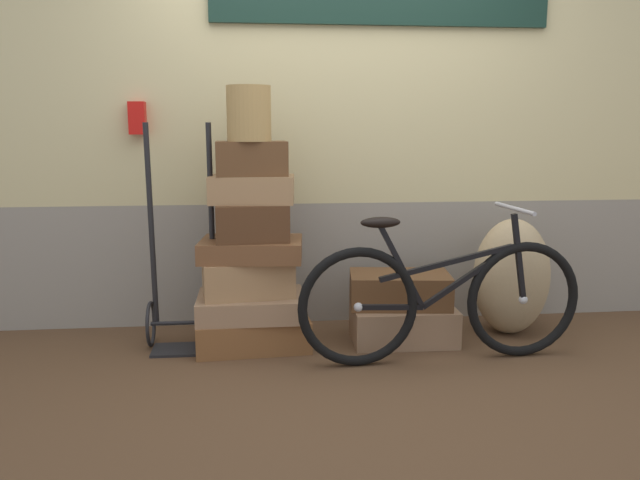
{
  "coord_description": "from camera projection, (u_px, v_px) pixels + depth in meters",
  "views": [
    {
      "loc": [
        -0.52,
        -3.37,
        1.3
      ],
      "look_at": [
        -0.15,
        0.21,
        0.66
      ],
      "focal_mm": 35.52,
      "sensor_mm": 36.0,
      "label": 1
    }
  ],
  "objects": [
    {
      "name": "suitcase_6",
      "position": [
        251.0,
        158.0,
        3.66
      ],
      "size": [
        0.42,
        0.28,
        0.2
      ],
      "primitive_type": "cube",
      "rotation": [
        0.0,
        0.0,
        0.04
      ],
      "color": "brown",
      "rests_on": "suitcase_5"
    },
    {
      "name": "ground",
      "position": [
        350.0,
        365.0,
        3.59
      ],
      "size": [
        9.32,
        5.2,
        0.06
      ],
      "primitive_type": "cube",
      "color": "#513823"
    },
    {
      "name": "suitcase_2",
      "position": [
        248.0,
        277.0,
        3.75
      ],
      "size": [
        0.56,
        0.41,
        0.21
      ],
      "primitive_type": "cube",
      "rotation": [
        0.0,
        0.0,
        0.12
      ],
      "color": "#9E754C",
      "rests_on": "suitcase_1"
    },
    {
      "name": "suitcase_0",
      "position": [
        252.0,
        330.0,
        3.82
      ],
      "size": [
        0.7,
        0.53,
        0.19
      ],
      "primitive_type": "cube",
      "rotation": [
        0.0,
        0.0,
        0.07
      ],
      "color": "brown",
      "rests_on": "ground"
    },
    {
      "name": "suitcase_4",
      "position": [
        252.0,
        222.0,
        3.68
      ],
      "size": [
        0.43,
        0.32,
        0.21
      ],
      "primitive_type": "cube",
      "rotation": [
        0.0,
        0.0,
        0.06
      ],
      "color": "#4C2D19",
      "rests_on": "suitcase_3"
    },
    {
      "name": "suitcase_5",
      "position": [
        252.0,
        189.0,
        3.69
      ],
      "size": [
        0.51,
        0.34,
        0.16
      ],
      "primitive_type": "cube",
      "rotation": [
        0.0,
        0.0,
        -0.08
      ],
      "color": "#9E754C",
      "rests_on": "suitcase_4"
    },
    {
      "name": "bicycle",
      "position": [
        442.0,
        300.0,
        3.51
      ],
      "size": [
        1.63,
        0.46,
        0.87
      ],
      "color": "black",
      "rests_on": "ground"
    },
    {
      "name": "wicker_basket",
      "position": [
        249.0,
        114.0,
        3.58
      ],
      "size": [
        0.25,
        0.25,
        0.31
      ],
      "primitive_type": "cylinder",
      "color": "#A8844C",
      "rests_on": "suitcase_6"
    },
    {
      "name": "suitcase_8",
      "position": [
        400.0,
        289.0,
        3.88
      ],
      "size": [
        0.64,
        0.42,
        0.2
      ],
      "primitive_type": "cube",
      "rotation": [
        0.0,
        0.0,
        -0.12
      ],
      "color": "brown",
      "rests_on": "suitcase_7"
    },
    {
      "name": "suitcase_1",
      "position": [
        251.0,
        306.0,
        3.77
      ],
      "size": [
        0.63,
        0.45,
        0.13
      ],
      "primitive_type": "cube",
      "rotation": [
        0.0,
        0.0,
        -0.0
      ],
      "color": "#937051",
      "rests_on": "suitcase_0"
    },
    {
      "name": "burlap_sack",
      "position": [
        511.0,
        277.0,
        4.0
      ],
      "size": [
        0.48,
        0.41,
        0.74
      ],
      "primitive_type": "ellipsoid",
      "color": "tan",
      "rests_on": "ground"
    },
    {
      "name": "suitcase_7",
      "position": [
        403.0,
        324.0,
        3.88
      ],
      "size": [
        0.63,
        0.4,
        0.22
      ],
      "primitive_type": "cube",
      "rotation": [
        0.0,
        0.0,
        -0.02
      ],
      "color": "#937051",
      "rests_on": "ground"
    },
    {
      "name": "station_building",
      "position": [
        335.0,
        136.0,
        4.19
      ],
      "size": [
        7.32,
        0.74,
        2.48
      ],
      "color": "gray",
      "rests_on": "ground"
    },
    {
      "name": "suitcase_3",
      "position": [
        252.0,
        249.0,
        3.74
      ],
      "size": [
        0.63,
        0.47,
        0.12
      ],
      "primitive_type": "cube",
      "rotation": [
        0.0,
        0.0,
        -0.09
      ],
      "color": "brown",
      "rests_on": "suitcase_2"
    },
    {
      "name": "luggage_trolley",
      "position": [
        184.0,
        295.0,
        3.77
      ],
      "size": [
        0.43,
        0.36,
        1.33
      ],
      "color": "black",
      "rests_on": "ground"
    }
  ]
}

